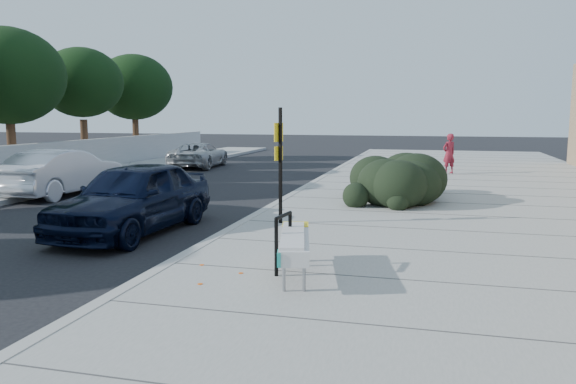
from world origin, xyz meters
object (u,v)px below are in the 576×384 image
Objects in this scene: bench at (295,243)px; pedestrian at (449,154)px; sign_post at (280,158)px; bike_rack at (283,237)px; sedan_navy at (133,197)px; suv_silver at (199,155)px; wagon_silver at (64,172)px.

pedestrian is (2.71, 16.44, 0.33)m from bench.
sign_post is 13.04m from pedestrian.
bike_rack is 5.01m from sedan_navy.
sedan_navy is at bearing -135.47° from sign_post.
bike_rack is 4.16m from sign_post.
pedestrian is (12.08, -1.41, 0.38)m from suv_silver.
bench is 4.40m from sign_post.
wagon_silver is at bearing 140.73° from sedan_navy.
bike_rack is at bearing 130.28° from bench.
bench is 12.38m from wagon_silver.
bench is 0.29m from bike_rack.
sign_post is 0.60× the size of suv_silver.
sedan_navy is at bearing 102.87° from suv_silver.
bench is 0.47× the size of sedan_navy.
sign_post is 15.98m from suv_silver.
pedestrian is at bearing 67.57° from bench.
wagon_silver is (-5.30, 4.77, -0.05)m from sedan_navy.
wagon_silver reaches higher than bike_rack.
suv_silver is (-4.92, 14.98, -0.19)m from sedan_navy.
sedan_navy is 15.35m from pedestrian.
wagon_silver is 10.22m from suv_silver.
sign_post reaches higher than pedestrian.
suv_silver is (-9.37, 17.85, -0.05)m from bench.
suv_silver is at bearing -45.22° from pedestrian.
sign_post is at bearing 159.45° from wagon_silver.
sedan_navy reaches higher than bike_rack.
sedan_navy is 1.03× the size of wagon_silver.
wagon_silver reaches higher than bench.
sign_post reaches higher than bench.
wagon_silver is 15.27m from pedestrian.
bench is 0.50× the size of suv_silver.
sedan_navy reaches higher than wagon_silver.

